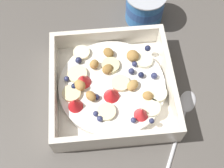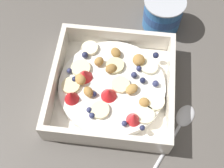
{
  "view_description": "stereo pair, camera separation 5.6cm",
  "coord_description": "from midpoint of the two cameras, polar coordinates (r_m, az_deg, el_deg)",
  "views": [
    {
      "loc": [
        -0.01,
        -0.27,
        0.53
      ],
      "look_at": [
        0.02,
        -0.0,
        0.03
      ],
      "focal_mm": 47.65,
      "sensor_mm": 36.0,
      "label": 1
    },
    {
      "loc": [
        0.05,
        -0.27,
        0.53
      ],
      "look_at": [
        0.02,
        -0.0,
        0.03
      ],
      "focal_mm": 47.65,
      "sensor_mm": 36.0,
      "label": 2
    }
  ],
  "objects": [
    {
      "name": "yogurt_cup",
      "position": [
        0.67,
        12.18,
        13.01
      ],
      "size": [
        0.09,
        0.09,
        0.07
      ],
      "color": "#3370B7",
      "rests_on": "ground"
    },
    {
      "name": "fruit_bowl",
      "position": [
        0.57,
        2.74,
        -0.8
      ],
      "size": [
        0.23,
        0.23,
        0.06
      ],
      "color": "white",
      "rests_on": "ground"
    },
    {
      "name": "spoon",
      "position": [
        0.58,
        15.59,
        -8.03
      ],
      "size": [
        0.09,
        0.16,
        0.01
      ],
      "color": "silver",
      "rests_on": "ground"
    },
    {
      "name": "ground_plane",
      "position": [
        0.59,
        1.24,
        -1.48
      ],
      "size": [
        2.4,
        2.4,
        0.0
      ],
      "primitive_type": "plane",
      "color": "#56514C"
    }
  ]
}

